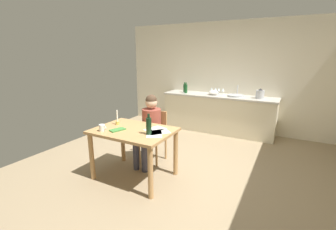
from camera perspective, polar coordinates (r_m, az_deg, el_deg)
ground_plane at (r=3.95m, az=2.15°, el=-13.38°), size 5.20×5.20×0.04m
wall_back at (r=5.95m, az=13.60°, el=9.10°), size 5.20×0.12×2.60m
kitchen_counter at (r=5.75m, az=12.15°, el=0.41°), size 2.66×0.64×0.90m
dining_table at (r=3.49m, az=-8.42°, el=-5.45°), size 1.16×0.84×0.77m
chair_at_table at (r=4.09m, az=-3.41°, el=-4.51°), size 0.41×0.41×0.88m
person_seated at (r=3.91m, az=-4.53°, el=-2.59°), size 0.33×0.60×1.19m
coffee_mug at (r=3.46m, az=-15.90°, el=-3.05°), size 0.12×0.08×0.10m
candlestick at (r=3.73m, az=-12.35°, el=-1.34°), size 0.06×0.06×0.23m
book_magazine at (r=3.46m, az=-12.30°, el=-3.56°), size 0.19×0.25×0.02m
paper_letter at (r=3.43m, az=-3.19°, el=-3.50°), size 0.29×0.34×0.00m
paper_bill at (r=3.23m, az=-3.40°, el=-4.71°), size 0.33×0.36×0.00m
paper_envelope at (r=3.31m, az=-2.27°, el=-4.17°), size 0.35×0.36×0.00m
wine_bottle_on_table at (r=3.19m, az=-4.75°, el=-2.66°), size 0.08×0.08×0.29m
sink_unit at (r=5.57m, az=16.30°, el=4.64°), size 0.36×0.36×0.24m
bottle_oil at (r=5.99m, az=4.09°, el=6.67°), size 0.06×0.06×0.25m
bottle_vinegar at (r=5.84m, az=4.44°, el=6.51°), size 0.07×0.07×0.26m
mixing_bowl at (r=5.67m, az=11.10°, el=5.44°), size 0.23×0.23×0.11m
stovetop_kettle at (r=5.47m, az=21.71°, el=4.82°), size 0.18×0.18×0.22m
wine_glass_near_sink at (r=5.77m, az=13.38°, el=6.03°), size 0.07×0.07×0.15m
wine_glass_by_kettle at (r=5.80m, az=12.37°, el=6.13°), size 0.07×0.07×0.15m
wine_glass_back_left at (r=5.82m, az=11.62°, el=6.20°), size 0.07×0.07×0.15m
wine_glass_back_right at (r=5.85m, az=10.67°, el=6.29°), size 0.07×0.07×0.15m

